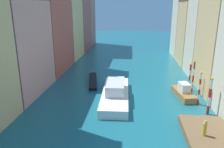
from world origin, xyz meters
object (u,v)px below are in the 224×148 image
at_px(vaporetto_white, 115,93).
at_px(gondola_black, 93,81).
at_px(mooring_pole_1, 200,88).
at_px(motorboat_0, 184,92).
at_px(mooring_pole_3, 190,77).
at_px(mooring_pole_0, 210,96).
at_px(waterfront_dock, 208,134).
at_px(mooring_pole_2, 193,78).
at_px(person_on_dock, 205,128).

relative_size(vaporetto_white, gondola_black, 1.45).
bearing_deg(mooring_pole_1, motorboat_0, 119.08).
xyz_separation_m(mooring_pole_1, vaporetto_white, (-10.68, 0.76, -1.37)).
xyz_separation_m(mooring_pole_3, gondola_black, (-14.86, 2.50, -1.92)).
height_order(mooring_pole_0, vaporetto_white, mooring_pole_0).
bearing_deg(waterfront_dock, gondola_black, 132.41).
distance_m(mooring_pole_2, gondola_black, 15.65).
xyz_separation_m(vaporetto_white, motorboat_0, (9.36, 1.62, -0.20)).
height_order(waterfront_dock, person_on_dock, person_on_dock).
relative_size(mooring_pole_2, motorboat_0, 0.90).
bearing_deg(mooring_pole_1, person_on_dock, -101.59).
xyz_separation_m(mooring_pole_2, vaporetto_white, (-10.69, -2.69, -1.66)).
distance_m(mooring_pole_1, vaporetto_white, 10.80).
height_order(vaporetto_white, gondola_black, vaporetto_white).
height_order(mooring_pole_0, gondola_black, mooring_pole_0).
relative_size(mooring_pole_2, gondola_black, 0.60).
relative_size(mooring_pole_3, vaporetto_white, 0.35).
bearing_deg(mooring_pole_3, mooring_pole_2, -85.56).
bearing_deg(person_on_dock, vaporetto_white, 133.48).
xyz_separation_m(waterfront_dock, person_on_dock, (-0.65, -0.86, 1.11)).
height_order(mooring_pole_2, motorboat_0, mooring_pole_2).
xyz_separation_m(gondola_black, motorboat_0, (13.64, -5.00, 0.44)).
height_order(mooring_pole_1, motorboat_0, mooring_pole_1).
xyz_separation_m(person_on_dock, vaporetto_white, (-8.91, 9.40, -0.64)).
bearing_deg(gondola_black, motorboat_0, -20.14).
xyz_separation_m(waterfront_dock, vaporetto_white, (-9.56, 8.54, 0.47)).
distance_m(mooring_pole_1, motorboat_0, 3.14).
distance_m(mooring_pole_0, mooring_pole_2, 6.12).
xyz_separation_m(mooring_pole_1, gondola_black, (-14.96, 7.38, -2.00)).
height_order(mooring_pole_3, gondola_black, mooring_pole_3).
xyz_separation_m(person_on_dock, gondola_black, (-13.19, 16.02, -1.27)).
distance_m(person_on_dock, mooring_pole_0, 6.43).
distance_m(mooring_pole_3, gondola_black, 15.19).
bearing_deg(mooring_pole_0, mooring_pole_3, 94.00).
height_order(mooring_pole_1, vaporetto_white, mooring_pole_1).
relative_size(person_on_dock, vaporetto_white, 0.13).
bearing_deg(vaporetto_white, mooring_pole_3, 21.29).
bearing_deg(person_on_dock, gondola_black, 129.47).
bearing_deg(gondola_black, vaporetto_white, -57.11).
distance_m(person_on_dock, mooring_pole_2, 12.26).
bearing_deg(waterfront_dock, mooring_pole_0, 73.21).
bearing_deg(waterfront_dock, vaporetto_white, 138.24).
bearing_deg(motorboat_0, mooring_pole_3, 63.94).
xyz_separation_m(person_on_dock, motorboat_0, (0.45, 11.02, -0.83)).
bearing_deg(vaporetto_white, waterfront_dock, -41.76).
xyz_separation_m(mooring_pole_1, mooring_pole_2, (0.01, 3.45, 0.29)).
xyz_separation_m(mooring_pole_0, mooring_pole_3, (-0.53, 7.54, -0.17)).
height_order(mooring_pole_3, motorboat_0, mooring_pole_3).
height_order(waterfront_dock, motorboat_0, motorboat_0).
height_order(mooring_pole_2, mooring_pole_3, mooring_pole_2).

